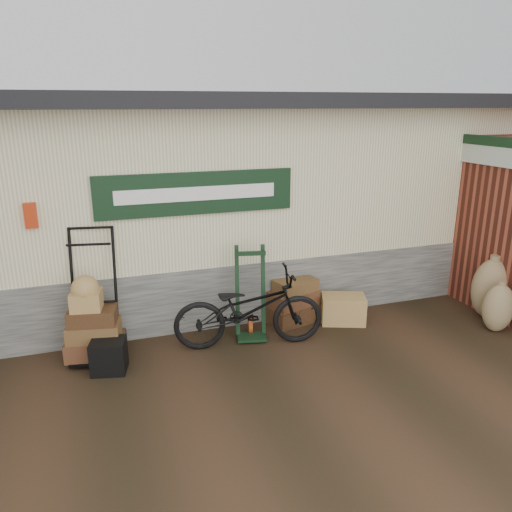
{
  "coord_description": "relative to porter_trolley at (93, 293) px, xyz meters",
  "views": [
    {
      "loc": [
        -1.65,
        -5.34,
        3.06
      ],
      "look_at": [
        0.49,
        0.9,
        1.04
      ],
      "focal_mm": 35.0,
      "sensor_mm": 36.0,
      "label": 1
    }
  ],
  "objects": [
    {
      "name": "burlap_sack_right",
      "position": [
        5.29,
        -1.11,
        -0.48
      ],
      "size": [
        0.49,
        0.44,
        0.7
      ],
      "primitive_type": "ellipsoid",
      "rotation": [
        0.0,
        0.0,
        -0.18
      ],
      "color": "olive",
      "rests_on": "ground"
    },
    {
      "name": "bicycle",
      "position": [
        1.89,
        -0.4,
        -0.26
      ],
      "size": [
        0.99,
        2.04,
        1.14
      ],
      "primitive_type": "imported",
      "rotation": [
        0.0,
        0.0,
        1.41
      ],
      "color": "black",
      "rests_on": "ground"
    },
    {
      "name": "green_barrow",
      "position": [
        1.99,
        -0.15,
        -0.19
      ],
      "size": [
        0.53,
        0.48,
        1.26
      ],
      "primitive_type": null,
      "rotation": [
        0.0,
        0.0,
        -0.22
      ],
      "color": "black",
      "rests_on": "ground"
    },
    {
      "name": "black_trunk",
      "position": [
        0.1,
        -0.5,
        -0.63
      ],
      "size": [
        0.46,
        0.42,
        0.4
      ],
      "primitive_type": "cube",
      "rotation": [
        0.0,
        0.0,
        -0.23
      ],
      "color": "black",
      "rests_on": "ground"
    },
    {
      "name": "wicker_hamper",
      "position": [
        3.41,
        -0.15,
        -0.62
      ],
      "size": [
        0.72,
        0.6,
        0.4
      ],
      "primitive_type": "cube",
      "rotation": [
        0.0,
        0.0,
        -0.37
      ],
      "color": "#935D3B",
      "rests_on": "ground"
    },
    {
      "name": "burlap_sack_left",
      "position": [
        5.54,
        -0.7,
        -0.37
      ],
      "size": [
        0.65,
        0.58,
        0.91
      ],
      "primitive_type": "ellipsoid",
      "rotation": [
        0.0,
        0.0,
        -0.21
      ],
      "color": "olive",
      "rests_on": "ground"
    },
    {
      "name": "brick_outbuilding",
      "position": [
        6.39,
        0.45,
        0.48
      ],
      "size": [
        1.71,
        4.51,
        2.62
      ],
      "color": "maroon",
      "rests_on": "ground"
    },
    {
      "name": "station_building",
      "position": [
        1.68,
        2.0,
        0.79
      ],
      "size": [
        14.4,
        4.1,
        3.2
      ],
      "color": "#4C4C47",
      "rests_on": "ground"
    },
    {
      "name": "suitcase_stack",
      "position": [
        2.73,
        0.11,
        -0.5
      ],
      "size": [
        0.84,
        0.65,
        0.65
      ],
      "primitive_type": null,
      "rotation": [
        0.0,
        0.0,
        0.28
      ],
      "color": "#3D2613",
      "rests_on": "ground"
    },
    {
      "name": "porter_trolley",
      "position": [
        0.0,
        0.0,
        0.0
      ],
      "size": [
        0.93,
        0.76,
        1.65
      ],
      "primitive_type": null,
      "rotation": [
        0.0,
        0.0,
        -0.19
      ],
      "color": "black",
      "rests_on": "ground"
    },
    {
      "name": "ground",
      "position": [
        1.69,
        -0.74,
        -0.83
      ],
      "size": [
        80.0,
        80.0,
        0.0
      ],
      "primitive_type": "plane",
      "color": "black",
      "rests_on": "ground"
    }
  ]
}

